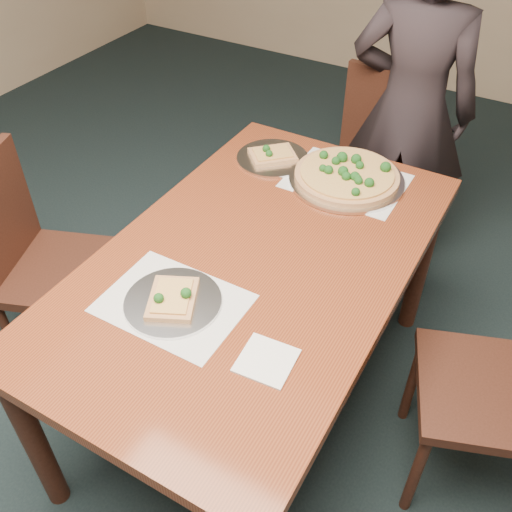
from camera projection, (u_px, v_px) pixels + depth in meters
The scene contains 10 objects.
dining_table at pixel (256, 277), 1.85m from camera, with size 0.90×1.50×0.75m.
chair_far at pixel (371, 161), 2.65m from camera, with size 0.45×0.45×0.91m.
chair_left at pixel (38, 256), 2.14m from camera, with size 0.54×0.54×0.91m.
diner at pixel (410, 110), 2.48m from camera, with size 0.56×0.37×1.55m, color black.
placemat_main at pixel (346, 181), 2.10m from camera, with size 0.42×0.32×0.00m, color white.
placemat_near at pixel (173, 303), 1.63m from camera, with size 0.40×0.30×0.00m, color white.
pizza_pan at pixel (347, 176), 2.09m from camera, with size 0.42×0.42×0.07m.
slice_plate_near at pixel (173, 300), 1.62m from camera, with size 0.28×0.28×0.06m.
slice_plate_far at pixel (272, 157), 2.21m from camera, with size 0.28×0.28×0.06m.
napkin at pixel (266, 360), 1.48m from camera, with size 0.14×0.14×0.01m, color white.
Camera 1 is at (0.70, -0.33, 1.93)m, focal length 40.00 mm.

